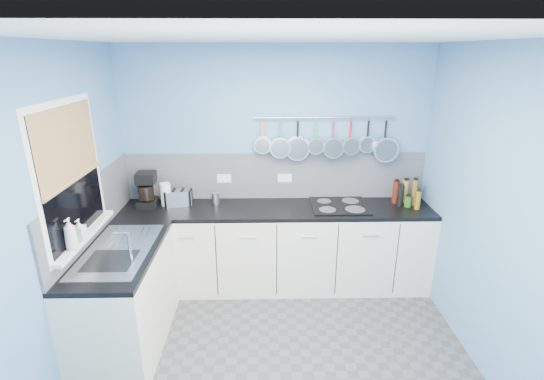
{
  "coord_description": "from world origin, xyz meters",
  "views": [
    {
      "loc": [
        -0.12,
        -2.58,
        2.42
      ],
      "look_at": [
        -0.05,
        0.75,
        1.25
      ],
      "focal_mm": 26.13,
      "sensor_mm": 36.0,
      "label": 1
    }
  ],
  "objects_px": {
    "soap_bottle_a": "(70,234)",
    "toaster": "(179,198)",
    "soap_bottle_b": "(79,230)",
    "canister": "(216,198)",
    "paper_towel": "(166,194)",
    "hob": "(339,206)",
    "coffee_maker": "(147,190)"
  },
  "relations": [
    {
      "from": "soap_bottle_a",
      "to": "toaster",
      "type": "height_order",
      "value": "soap_bottle_a"
    },
    {
      "from": "soap_bottle_b",
      "to": "canister",
      "type": "relative_size",
      "value": 1.44
    },
    {
      "from": "paper_towel",
      "to": "soap_bottle_a",
      "type": "bearing_deg",
      "value": -107.49
    },
    {
      "from": "soap_bottle_b",
      "to": "paper_towel",
      "type": "height_order",
      "value": "soap_bottle_b"
    },
    {
      "from": "paper_towel",
      "to": "hob",
      "type": "distance_m",
      "value": 1.8
    },
    {
      "from": "soap_bottle_a",
      "to": "hob",
      "type": "height_order",
      "value": "soap_bottle_a"
    },
    {
      "from": "coffee_maker",
      "to": "hob",
      "type": "distance_m",
      "value": 2.0
    },
    {
      "from": "paper_towel",
      "to": "coffee_maker",
      "type": "distance_m",
      "value": 0.2
    },
    {
      "from": "soap_bottle_b",
      "to": "toaster",
      "type": "bearing_deg",
      "value": 64.74
    },
    {
      "from": "soap_bottle_a",
      "to": "soap_bottle_b",
      "type": "xyz_separation_m",
      "value": [
        0.0,
        0.14,
        -0.03
      ]
    },
    {
      "from": "toaster",
      "to": "hob",
      "type": "relative_size",
      "value": 0.43
    },
    {
      "from": "paper_towel",
      "to": "coffee_maker",
      "type": "xyz_separation_m",
      "value": [
        -0.19,
        -0.01,
        0.06
      ]
    },
    {
      "from": "coffee_maker",
      "to": "hob",
      "type": "height_order",
      "value": "coffee_maker"
    },
    {
      "from": "soap_bottle_b",
      "to": "hob",
      "type": "xyz_separation_m",
      "value": [
        2.19,
        1.03,
        -0.23
      ]
    },
    {
      "from": "soap_bottle_b",
      "to": "soap_bottle_a",
      "type": "bearing_deg",
      "value": -90.0
    },
    {
      "from": "soap_bottle_b",
      "to": "hob",
      "type": "relative_size",
      "value": 0.3
    },
    {
      "from": "paper_towel",
      "to": "toaster",
      "type": "height_order",
      "value": "paper_towel"
    },
    {
      "from": "toaster",
      "to": "hob",
      "type": "bearing_deg",
      "value": -16.14
    },
    {
      "from": "soap_bottle_b",
      "to": "toaster",
      "type": "height_order",
      "value": "soap_bottle_b"
    },
    {
      "from": "coffee_maker",
      "to": "hob",
      "type": "relative_size",
      "value": 0.61
    },
    {
      "from": "soap_bottle_b",
      "to": "hob",
      "type": "distance_m",
      "value": 2.43
    },
    {
      "from": "soap_bottle_b",
      "to": "paper_towel",
      "type": "relative_size",
      "value": 0.71
    },
    {
      "from": "soap_bottle_a",
      "to": "hob",
      "type": "distance_m",
      "value": 2.49
    },
    {
      "from": "paper_towel",
      "to": "coffee_maker",
      "type": "relative_size",
      "value": 0.68
    },
    {
      "from": "paper_towel",
      "to": "toaster",
      "type": "distance_m",
      "value": 0.14
    },
    {
      "from": "toaster",
      "to": "hob",
      "type": "height_order",
      "value": "toaster"
    },
    {
      "from": "soap_bottle_a",
      "to": "canister",
      "type": "distance_m",
      "value": 1.57
    },
    {
      "from": "soap_bottle_a",
      "to": "hob",
      "type": "relative_size",
      "value": 0.41
    },
    {
      "from": "coffee_maker",
      "to": "toaster",
      "type": "bearing_deg",
      "value": -1.19
    },
    {
      "from": "soap_bottle_b",
      "to": "coffee_maker",
      "type": "bearing_deg",
      "value": 79.65
    },
    {
      "from": "toaster",
      "to": "canister",
      "type": "height_order",
      "value": "toaster"
    },
    {
      "from": "soap_bottle_b",
      "to": "canister",
      "type": "bearing_deg",
      "value": 51.65
    }
  ]
}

